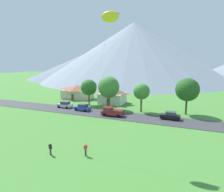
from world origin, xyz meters
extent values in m
cube|color=#38383D|center=(0.00, 31.45, 0.04)|extent=(160.00, 6.95, 0.08)
cone|color=gray|center=(-27.46, 121.62, 19.67)|extent=(124.80, 124.80, 39.34)
cone|color=slate|center=(-66.02, 126.28, 10.18)|extent=(92.54, 92.54, 20.36)
cube|color=silver|center=(-11.37, 43.69, 1.56)|extent=(7.12, 6.44, 3.12)
pyramid|color=brown|center=(-11.37, 43.69, 3.97)|extent=(7.69, 6.95, 1.71)
cube|color=brown|center=(-11.37, 40.45, 1.00)|extent=(0.90, 0.06, 2.00)
cube|color=beige|center=(-25.53, 46.33, 1.49)|extent=(9.69, 6.10, 2.99)
pyramid|color=brown|center=(-25.53, 46.33, 3.81)|extent=(10.47, 6.59, 1.64)
cube|color=brown|center=(-25.53, 43.26, 1.00)|extent=(0.90, 0.06, 2.00)
cylinder|color=brown|center=(-0.82, 36.91, 1.83)|extent=(0.44, 0.44, 3.67)
sphere|color=#3D7F33|center=(-0.82, 36.91, 5.20)|extent=(4.07, 4.07, 4.07)
cylinder|color=brown|center=(-9.50, 36.52, 1.90)|extent=(0.44, 0.44, 3.79)
sphere|color=#3D7F33|center=(-9.50, 36.52, 5.92)|extent=(5.68, 5.68, 5.68)
cylinder|color=brown|center=(-16.75, 38.76, 1.73)|extent=(0.44, 0.44, 3.45)
sphere|color=#286623|center=(-16.75, 38.76, 5.20)|extent=(4.65, 4.65, 4.65)
cylinder|color=#4C3823|center=(9.69, 38.53, 1.97)|extent=(0.44, 0.44, 3.94)
sphere|color=#23561E|center=(9.69, 38.53, 5.99)|extent=(5.48, 5.48, 5.48)
cube|color=#B7BCC1|center=(-21.15, 33.07, 0.68)|extent=(4.26, 1.93, 0.80)
cube|color=#2D3847|center=(-21.01, 33.07, 1.42)|extent=(2.25, 1.65, 0.68)
cylinder|color=black|center=(-22.53, 32.20, 0.40)|extent=(0.65, 0.26, 0.64)
cylinder|color=black|center=(-22.47, 34.03, 0.40)|extent=(0.65, 0.26, 0.64)
cylinder|color=black|center=(-19.84, 32.11, 0.40)|extent=(0.65, 0.26, 0.64)
cylinder|color=black|center=(-19.78, 33.95, 0.40)|extent=(0.65, 0.26, 0.64)
cube|color=black|center=(6.66, 32.76, 0.68)|extent=(4.20, 1.80, 0.80)
cube|color=#2D3847|center=(6.81, 32.76, 1.42)|extent=(2.20, 1.59, 0.68)
cylinder|color=black|center=(5.31, 31.84, 0.40)|extent=(0.64, 0.24, 0.64)
cylinder|color=black|center=(5.31, 33.68, 0.40)|extent=(0.64, 0.24, 0.64)
cylinder|color=black|center=(8.01, 31.84, 0.40)|extent=(0.64, 0.24, 0.64)
cylinder|color=black|center=(8.01, 33.68, 0.40)|extent=(0.64, 0.24, 0.64)
cube|color=#2847A8|center=(-14.94, 32.11, 0.68)|extent=(4.28, 1.99, 0.80)
cube|color=#2D3847|center=(-14.79, 32.10, 1.42)|extent=(2.27, 1.68, 0.68)
cylinder|color=black|center=(-16.33, 31.25, 0.40)|extent=(0.65, 0.27, 0.64)
cylinder|color=black|center=(-16.25, 33.09, 0.40)|extent=(0.65, 0.27, 0.64)
cylinder|color=black|center=(-13.63, 31.13, 0.40)|extent=(0.65, 0.27, 0.64)
cylinder|color=black|center=(-13.55, 32.96, 0.40)|extent=(0.65, 0.27, 0.64)
cube|color=maroon|center=(-5.96, 30.52, 0.75)|extent=(5.29, 2.25, 0.84)
cube|color=maroon|center=(-7.06, 30.47, 1.62)|extent=(1.99, 1.93, 0.90)
cube|color=#2D3847|center=(-7.06, 30.47, 1.89)|extent=(1.70, 1.96, 0.28)
cube|color=maroon|center=(-4.81, 30.58, 1.35)|extent=(2.79, 2.09, 0.36)
cylinder|color=black|center=(-7.61, 29.42, 0.46)|extent=(0.77, 0.32, 0.76)
cylinder|color=black|center=(-7.70, 31.46, 0.46)|extent=(0.77, 0.32, 0.76)
cylinder|color=black|center=(-4.21, 29.59, 0.46)|extent=(0.77, 0.32, 0.76)
cylinder|color=black|center=(-4.31, 31.62, 0.46)|extent=(0.77, 0.32, 0.76)
cylinder|color=navy|center=(-1.98, 11.39, 0.44)|extent=(0.24, 0.24, 0.88)
cube|color=red|center=(-1.98, 11.39, 1.17)|extent=(0.36, 0.22, 0.58)
sphere|color=tan|center=(-1.98, 11.39, 1.57)|extent=(0.21, 0.21, 0.21)
cylinder|color=red|center=(-2.20, 11.45, 1.31)|extent=(0.18, 0.55, 0.37)
cylinder|color=red|center=(-1.76, 11.45, 1.31)|extent=(0.18, 0.55, 0.37)
ellipsoid|color=yellow|center=(-0.50, 16.25, 18.40)|extent=(2.58, 1.35, 1.62)
ellipsoid|color=#72D133|center=(-0.54, 16.61, 18.85)|extent=(2.55, 0.61, 0.56)
cylinder|color=silver|center=(-1.24, 13.82, 9.98)|extent=(1.50, 4.88, 16.86)
cylinder|color=#3D3D42|center=(-6.49, 9.85, 0.44)|extent=(0.24, 0.24, 0.88)
cube|color=black|center=(-6.49, 9.85, 1.17)|extent=(0.36, 0.22, 0.58)
sphere|color=tan|center=(-6.49, 9.85, 1.57)|extent=(0.21, 0.21, 0.21)
cylinder|color=black|center=(-6.71, 9.85, 1.12)|extent=(0.12, 0.18, 0.59)
cylinder|color=black|center=(-6.27, 9.85, 1.12)|extent=(0.12, 0.18, 0.59)
camera|label=1|loc=(10.28, -9.10, 12.20)|focal=30.60mm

